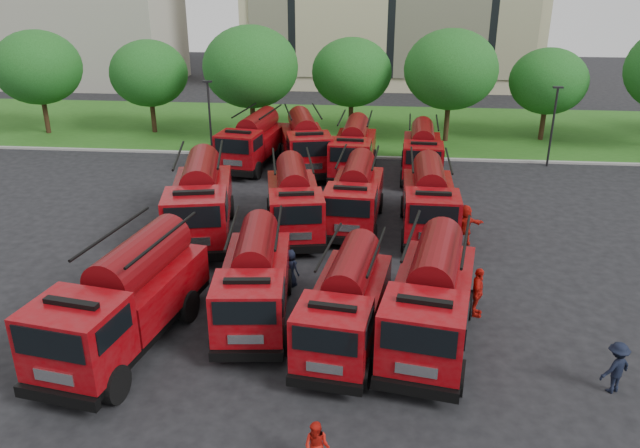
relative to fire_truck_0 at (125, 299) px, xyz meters
The scene contains 29 objects.
ground 8.92m from the fire_truck_0, 35.28° to the left, with size 140.00×140.00×0.00m, color black.
lawn 31.90m from the fire_truck_0, 77.06° to the left, with size 70.00×16.00×0.12m, color #1F5015.
curb 24.09m from the fire_truck_0, 72.73° to the left, with size 70.00×0.30×0.14m, color gray.
side_building 54.21m from the fire_truck_0, 114.99° to the left, with size 18.00×12.00×10.00m, color #9F998D.
tree_0 32.04m from the fire_truck_0, 121.94° to the left, with size 6.30×6.30×7.70m.
tree_1 29.55m from the fire_truck_0, 107.54° to the left, with size 5.71×5.71×6.98m.
tree_2 26.80m from the fire_truck_0, 91.86° to the left, with size 6.72×6.72×8.22m.
tree_3 29.83m from the fire_truck_0, 78.07° to the left, with size 5.88×5.88×7.19m.
tree_4 30.72m from the fire_truck_0, 64.51° to the left, with size 6.55×6.55×8.01m.
tree_5 35.03m from the fire_truck_0, 54.80° to the left, with size 5.46×5.46×6.68m.
lamp_post_0 22.46m from the fire_truck_0, 97.33° to the left, with size 0.60×0.25×5.11m.
lamp_post_1 29.37m from the fire_truck_0, 49.30° to the left, with size 0.60×0.25×5.11m.
fire_truck_0 is the anchor object (origin of this frame).
fire_truck_1 4.52m from the fire_truck_0, 29.28° to the left, with size 3.03×6.97×3.08m.
fire_truck_2 7.39m from the fire_truck_0, ahead, with size 3.17×6.85×3.01m.
fire_truck_3 10.24m from the fire_truck_0, ahead, with size 3.78×7.68×3.35m.
fire_truck_4 9.41m from the fire_truck_0, 90.16° to the left, with size 4.17×8.19×3.56m.
fire_truck_5 11.18m from the fire_truck_0, 67.39° to the left, with size 3.65×7.29×3.17m.
fire_truck_6 13.51m from the fire_truck_0, 57.82° to the left, with size 2.86×6.97×3.11m.
fire_truck_7 15.33m from the fire_truck_0, 45.38° to the left, with size 2.71×7.08×3.20m.
fire_truck_8 20.64m from the fire_truck_0, 89.24° to the left, with size 3.51×7.39×3.23m.
fire_truck_9 20.62m from the fire_truck_0, 79.76° to the left, with size 4.11×7.72×3.34m.
fire_truck_10 20.75m from the fire_truck_0, 71.03° to the left, with size 2.81×7.05×3.16m.
fire_truck_11 22.46m from the fire_truck_0, 60.87° to the left, with size 2.69×6.74×3.02m.
firefighter_0 10.04m from the fire_truck_0, ahead, with size 0.59×0.43×1.61m, color #B2150D.
firefighter_2 12.53m from the fire_truck_0, 14.22° to the left, with size 1.13×0.64×1.92m, color #B2150D.
firefighter_3 15.71m from the fire_truck_0, ahead, with size 1.10×0.57×1.70m, color black.
firefighter_4 7.01m from the fire_truck_0, 43.94° to the left, with size 0.77×0.50×1.57m, color black.
firefighter_5 15.63m from the fire_truck_0, 37.47° to the left, with size 1.80×0.78×1.94m, color #B2150D.
Camera 1 is at (1.03, -22.51, 12.06)m, focal length 35.00 mm.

